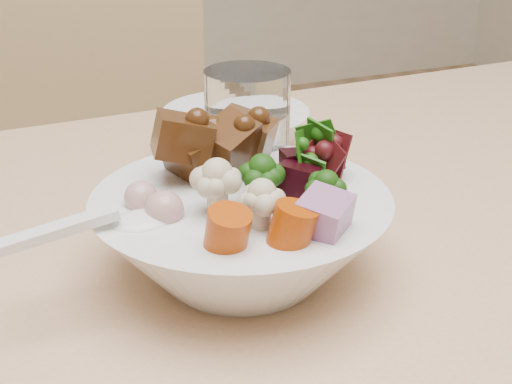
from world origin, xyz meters
TOP-DOWN VIEW (x-y plane):
  - dining_table at (0.15, 0.13)m, footprint 1.66×0.98m
  - chair_far at (-0.12, 0.81)m, footprint 0.53×0.53m
  - food_bowl at (-0.10, 0.13)m, footprint 0.24×0.24m
  - soup_spoon at (-0.20, 0.12)m, footprint 0.13×0.04m
  - water_glass at (-0.05, 0.25)m, footprint 0.08×0.08m
  - side_bowl at (-0.01, 0.37)m, footprint 0.16×0.16m

SIDE VIEW (x-z plane):
  - chair_far at x=-0.12m, z-range 0.06..1.00m
  - dining_table at x=0.15m, z-range 0.30..1.06m
  - side_bowl at x=-0.01m, z-range 0.76..0.82m
  - food_bowl at x=-0.10m, z-range 0.74..0.86m
  - water_glass at x=-0.05m, z-range 0.76..0.89m
  - soup_spoon at x=-0.20m, z-range 0.82..0.84m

